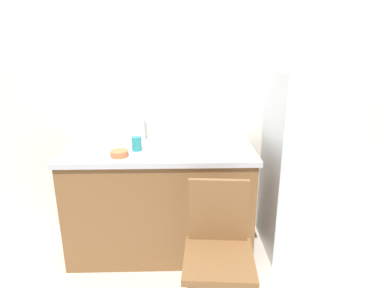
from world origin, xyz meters
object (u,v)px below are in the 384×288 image
Objects in this scene: refrigerator at (302,165)px; chair at (218,249)px; cup_white at (176,139)px; cup_teal at (137,144)px; dish_tray at (209,149)px; terracotta_bowl at (119,153)px.

refrigerator is 1.66× the size of chair.
cup_teal reaches higher than cup_white.
cup_white is 0.34m from cup_teal.
cup_white is (-0.26, 0.88, 0.42)m from chair.
refrigerator reaches higher than chair.
terracotta_bowl is (-0.65, -0.08, -0.00)m from dish_tray.
dish_tray is (-0.01, 0.64, 0.41)m from chair.
chair is at bearing -73.81° from cup_white.
cup_teal is (-0.54, 0.06, 0.03)m from dish_tray.
cup_white reaches higher than dish_tray.
dish_tray is at bearing 95.06° from chair.
chair is 0.76m from dish_tray.
cup_white is 0.70× the size of cup_teal.
cup_white is (0.40, 0.32, 0.01)m from terracotta_bowl.
terracotta_bowl is (-0.65, 0.57, 0.41)m from chair.
dish_tray is 0.35m from cup_white.
terracotta_bowl is at bearing -172.63° from refrigerator.
cup_white is at bearing 38.52° from terracotta_bowl.
refrigerator is 11.57× the size of terracotta_bowl.
cup_teal is (-0.55, 0.70, 0.44)m from chair.
refrigerator is 14.00× the size of cup_teal.
terracotta_bowl is 0.17m from cup_teal.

